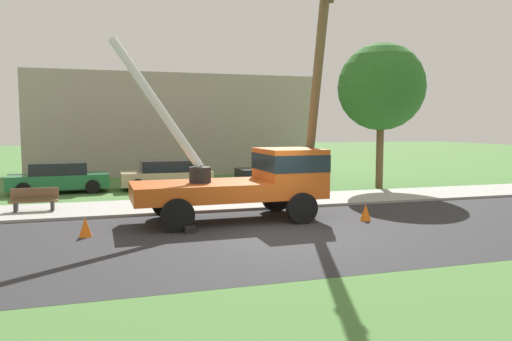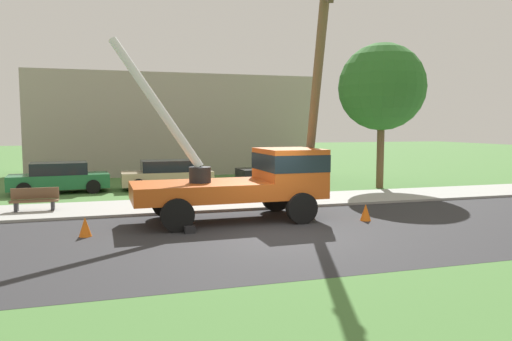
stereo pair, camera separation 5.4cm
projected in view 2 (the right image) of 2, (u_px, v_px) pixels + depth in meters
name	position (u px, v px, depth m)	size (l,w,h in m)	color
ground_plane	(203.00, 186.00, 25.33)	(120.00, 120.00, 0.00)	#477538
road_asphalt	(279.00, 235.00, 13.88)	(80.00, 8.12, 0.01)	#2B2B2D
sidewalk_strip	(232.00, 203.00, 19.33)	(80.00, 3.31, 0.10)	#9E9E99
utility_truck	(253.00, 177.00, 16.12)	(6.81, 3.21, 5.98)	#C65119
leaning_utility_pole	(316.00, 92.00, 17.11)	(1.08, 4.06, 8.41)	brown
traffic_cone_ahead	(366.00, 212.00, 15.93)	(0.36, 0.36, 0.56)	orange
traffic_cone_behind	(85.00, 227.00, 13.63)	(0.36, 0.36, 0.56)	orange
traffic_cone_curbside	(296.00, 204.00, 17.62)	(0.36, 0.36, 0.56)	orange
parked_sedan_green	(59.00, 178.00, 22.60)	(4.54, 2.26, 1.42)	#1E6638
parked_sedan_tan	(167.00, 175.00, 24.00)	(4.43, 2.06, 1.42)	tan
parked_sedan_black	(279.00, 171.00, 25.91)	(4.47, 2.14, 1.42)	black
park_bench	(35.00, 200.00, 17.29)	(1.60, 0.45, 0.90)	brown
roadside_tree_near	(382.00, 87.00, 23.97)	(4.31, 4.31, 7.20)	brown
lowrise_building_backdrop	(174.00, 125.00, 32.88)	(18.00, 6.00, 6.40)	#A5998C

